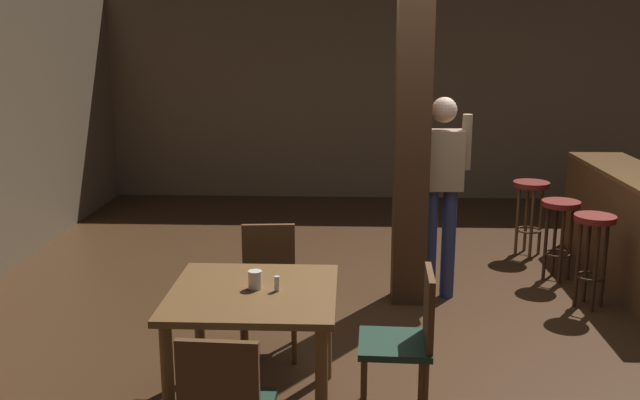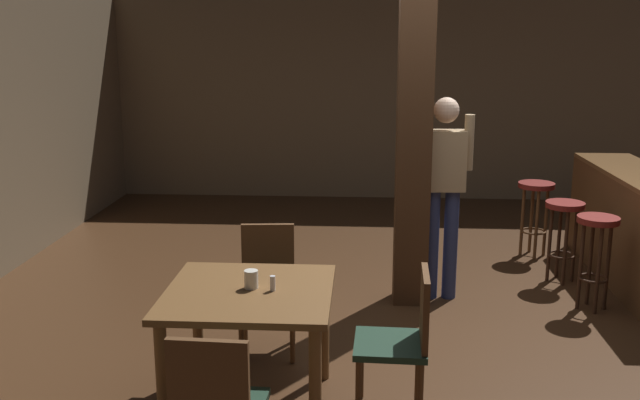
# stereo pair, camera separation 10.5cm
# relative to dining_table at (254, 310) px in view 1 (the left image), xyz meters

# --- Properties ---
(ground_plane) EXTENTS (10.80, 10.80, 0.00)m
(ground_plane) POSITION_rel_dining_table_xyz_m (1.25, 1.33, -0.64)
(ground_plane) COLOR #422816
(wall_back) EXTENTS (8.00, 0.10, 2.80)m
(wall_back) POSITION_rel_dining_table_xyz_m (1.25, 5.83, 0.76)
(wall_back) COLOR #756047
(wall_back) RESTS_ON ground_plane
(pillar) EXTENTS (0.28, 0.28, 2.80)m
(pillar) POSITION_rel_dining_table_xyz_m (1.06, 1.87, 0.76)
(pillar) COLOR #422816
(pillar) RESTS_ON ground_plane
(dining_table) EXTENTS (0.97, 0.97, 0.76)m
(dining_table) POSITION_rel_dining_table_xyz_m (0.00, 0.00, 0.00)
(dining_table) COLOR brown
(dining_table) RESTS_ON ground_plane
(chair_north) EXTENTS (0.46, 0.46, 0.89)m
(chair_north) POSITION_rel_dining_table_xyz_m (-0.01, 0.85, -0.13)
(chair_north) COLOR #1E3828
(chair_north) RESTS_ON ground_plane
(chair_east) EXTENTS (0.44, 0.44, 0.89)m
(chair_east) POSITION_rel_dining_table_xyz_m (0.91, -0.03, -0.13)
(chair_east) COLOR #1E3828
(chair_east) RESTS_ON ground_plane
(napkin_cup) EXTENTS (0.08, 0.08, 0.11)m
(napkin_cup) POSITION_rel_dining_table_xyz_m (0.01, 0.03, 0.18)
(napkin_cup) COLOR silver
(napkin_cup) RESTS_ON dining_table
(salt_shaker) EXTENTS (0.03, 0.03, 0.09)m
(salt_shaker) POSITION_rel_dining_table_xyz_m (0.14, -0.01, 0.17)
(salt_shaker) COLOR silver
(salt_shaker) RESTS_ON dining_table
(standing_person) EXTENTS (0.47, 0.22, 1.72)m
(standing_person) POSITION_rel_dining_table_xyz_m (1.33, 1.96, 0.36)
(standing_person) COLOR tan
(standing_person) RESTS_ON ground_plane
(bar_counter) EXTENTS (0.56, 2.32, 1.01)m
(bar_counter) POSITION_rel_dining_table_xyz_m (3.05, 2.45, -0.13)
(bar_counter) COLOR brown
(bar_counter) RESTS_ON ground_plane
(bar_stool_near) EXTENTS (0.33, 0.33, 0.79)m
(bar_stool_near) POSITION_rel_dining_table_xyz_m (2.55, 1.77, -0.06)
(bar_stool_near) COLOR maroon
(bar_stool_near) RESTS_ON ground_plane
(bar_stool_mid) EXTENTS (0.34, 0.34, 0.75)m
(bar_stool_mid) POSITION_rel_dining_table_xyz_m (2.47, 2.44, -0.08)
(bar_stool_mid) COLOR maroon
(bar_stool_mid) RESTS_ON ground_plane
(bar_stool_far) EXTENTS (0.36, 0.36, 0.76)m
(bar_stool_far) POSITION_rel_dining_table_xyz_m (2.40, 3.22, -0.06)
(bar_stool_far) COLOR maroon
(bar_stool_far) RESTS_ON ground_plane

